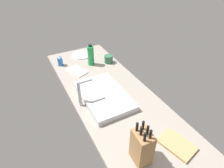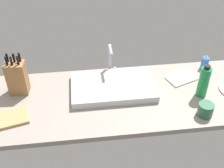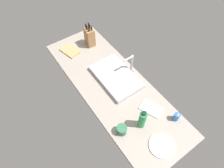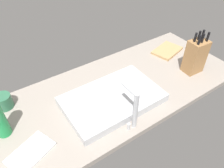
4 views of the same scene
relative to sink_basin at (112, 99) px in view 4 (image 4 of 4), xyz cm
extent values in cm
cube|color=gray|center=(4.65, -7.70, -4.14)|extent=(184.95, 65.52, 3.50)
cube|color=#B7BABF|center=(0.00, 0.00, 0.00)|extent=(54.12, 34.01, 4.79)
cylinder|color=#B7BABF|center=(0.39, 20.06, 8.79)|extent=(2.40, 2.40, 22.37)
cylinder|color=#B7BABF|center=(0.39, 14.65, 18.98)|extent=(2.00, 10.82, 2.00)
cylinder|color=#B7BABF|center=(3.89, 20.06, -0.39)|extent=(1.60, 1.60, 4.00)
cube|color=#9E7042|center=(-60.39, 5.45, 8.69)|extent=(12.37, 9.82, 22.17)
cylinder|color=black|center=(-63.83, 3.96, 22.68)|extent=(1.48, 1.48, 5.80)
cylinder|color=black|center=(-63.91, 7.55, 22.68)|extent=(1.48, 1.48, 5.80)
cylinder|color=black|center=(-60.90, 3.59, 22.68)|extent=(1.48, 1.48, 5.80)
cylinder|color=black|center=(-59.88, 6.97, 22.68)|extent=(1.48, 1.48, 5.80)
cylinder|color=black|center=(-57.16, 3.82, 22.68)|extent=(1.48, 1.48, 5.80)
cylinder|color=black|center=(-56.56, 7.29, 22.68)|extent=(1.48, 1.48, 5.80)
cube|color=tan|center=(-63.65, -20.41, -1.49)|extent=(24.69, 19.59, 1.80)
cube|color=white|center=(49.15, 5.89, -1.79)|extent=(23.47, 19.06, 1.20)
cylinder|color=#2D6647|center=(51.03, -30.53, 1.62)|extent=(9.06, 9.06, 8.03)
camera|label=1|loc=(-109.95, 50.49, 99.91)|focal=30.43mm
camera|label=2|loc=(-18.85, -145.88, 115.07)|focal=45.58mm
camera|label=3|loc=(100.16, -75.20, 159.37)|focal=30.95mm
camera|label=4|loc=(48.46, 70.83, 86.50)|focal=34.71mm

